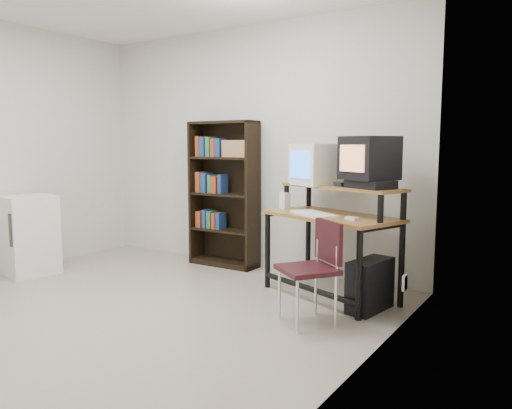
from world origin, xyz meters
The scene contains 17 objects.
floor centered at (0.00, 0.00, -0.01)m, with size 4.00×4.00×0.01m, color #ACA08F.
back_wall centered at (0.00, 2.00, 1.30)m, with size 4.00×0.01×2.60m, color beige.
right_wall centered at (2.00, 0.00, 1.30)m, with size 0.01×4.00×2.60m, color beige.
computer_desk centered at (1.26, 1.43, 0.69)m, with size 1.33×0.97×0.98m.
crt_monitor centered at (1.02, 1.61, 1.16)m, with size 0.54×0.54×0.38m.
vcr centered at (1.61, 1.40, 1.01)m, with size 0.36×0.26×0.08m, color black.
crt_tv centered at (1.57, 1.45, 1.23)m, with size 0.51×0.50×0.36m.
cd_spindle centered at (1.31, 1.46, 0.99)m, with size 0.12×0.12×0.05m, color #26262B.
keyboard centered at (1.14, 1.29, 0.74)m, with size 0.47×0.21×0.04m, color white.
mousepad centered at (1.52, 1.22, 0.72)m, with size 0.22×0.18×0.01m, color black.
mouse centered at (1.52, 1.22, 0.74)m, with size 0.10×0.06×0.03m, color white.
desk_speaker centered at (0.71, 1.55, 0.80)m, with size 0.08×0.07×0.17m, color white.
pc_tower centered at (1.68, 1.25, 0.21)m, with size 0.20×0.45×0.42m, color black.
school_chair centered at (1.43, 0.76, 0.47)m, with size 0.54×0.54×0.77m.
bookshelf centered at (-0.23, 1.85, 0.83)m, with size 0.80×0.27×1.59m.
mini_fridge centered at (-1.72, 0.44, 0.41)m, with size 0.56×0.57×0.82m.
wall_outlet centered at (1.99, 1.15, 0.30)m, with size 0.02×0.08×0.12m, color beige.
Camera 1 is at (3.05, -2.55, 1.34)m, focal length 35.00 mm.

